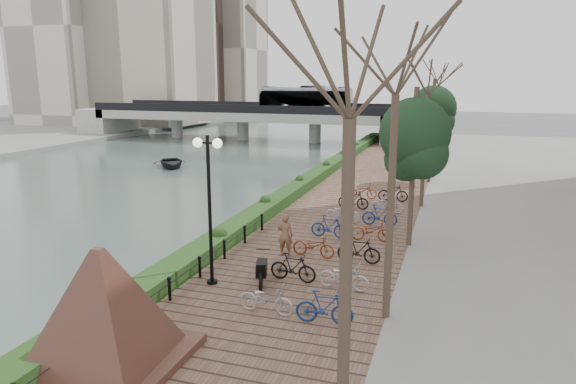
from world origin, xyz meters
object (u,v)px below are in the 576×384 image
at_px(lamppost, 209,179).
at_px(pedestrian, 285,235).
at_px(granite_monument, 102,307).
at_px(motorcycle, 262,268).
at_px(boat, 171,162).

xyz_separation_m(lamppost, pedestrian, (1.47, 3.43, -2.78)).
xyz_separation_m(granite_monument, motorcycle, (1.75, 5.99, -1.01)).
bearing_deg(boat, granite_monument, -98.06).
height_order(granite_monument, motorcycle, granite_monument).
bearing_deg(motorcycle, boat, 109.37).
distance_m(granite_monument, motorcycle, 6.32).
height_order(lamppost, pedestrian, lamppost).
bearing_deg(granite_monument, pedestrian, 79.48).
distance_m(lamppost, motorcycle, 3.56).
bearing_deg(granite_monument, lamppost, 88.23).
bearing_deg(pedestrian, granite_monument, 74.76).
height_order(granite_monument, boat, granite_monument).
xyz_separation_m(motorcycle, boat, (-16.61, 21.81, -0.57)).
relative_size(lamppost, boat, 1.29).
bearing_deg(pedestrian, boat, -53.74).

